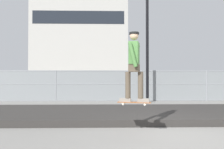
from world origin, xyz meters
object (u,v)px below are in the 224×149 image
at_px(skateboard, 134,103).
at_px(skater, 134,62).
at_px(parked_car_near, 64,86).
at_px(street_lamp, 147,27).
at_px(parked_car_mid, 142,85).

distance_m(skateboard, skater, 0.98).
relative_size(skateboard, skater, 0.48).
relative_size(skater, parked_car_near, 0.38).
bearing_deg(skateboard, parked_car_near, 108.74).
distance_m(street_lamp, parked_car_mid, 5.60).
distance_m(skateboard, parked_car_mid, 11.75).
bearing_deg(parked_car_mid, street_lamp, -95.04).
distance_m(skateboard, parked_car_near, 11.73).
bearing_deg(parked_car_near, skater, -71.26).
relative_size(skateboard, parked_car_mid, 0.19).
distance_m(street_lamp, parked_car_near, 7.52).
distance_m(skateboard, street_lamp, 8.15).
bearing_deg(parked_car_near, parked_car_mid, 4.59).
height_order(street_lamp, parked_car_mid, street_lamp).
bearing_deg(skater, skateboard, 3.58).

